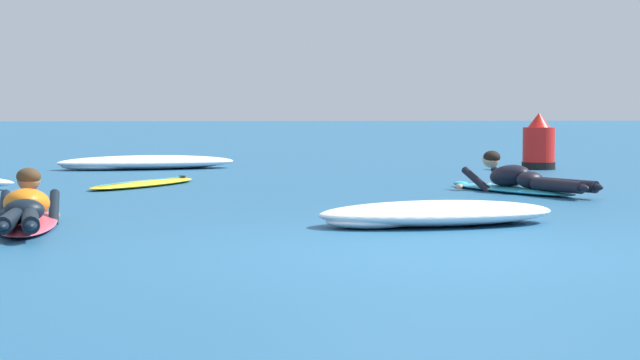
{
  "coord_description": "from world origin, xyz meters",
  "views": [
    {
      "loc": [
        -1.6,
        -8.13,
        1.05
      ],
      "look_at": [
        -0.52,
        3.93,
        0.28
      ],
      "focal_mm": 65.4,
      "sensor_mm": 36.0,
      "label": 1
    }
  ],
  "objects_px": {
    "surfer_near": "(26,212)",
    "surfer_far": "(518,181)",
    "drifting_surfboard": "(144,183)",
    "channel_marker_buoy": "(539,147)"
  },
  "relations": [
    {
      "from": "surfer_near",
      "to": "surfer_far",
      "type": "height_order",
      "value": "same"
    },
    {
      "from": "drifting_surfboard",
      "to": "channel_marker_buoy",
      "type": "bearing_deg",
      "value": 28.99
    },
    {
      "from": "surfer_near",
      "to": "channel_marker_buoy",
      "type": "height_order",
      "value": "channel_marker_buoy"
    },
    {
      "from": "surfer_near",
      "to": "drifting_surfboard",
      "type": "distance_m",
      "value": 5.21
    },
    {
      "from": "channel_marker_buoy",
      "to": "drifting_surfboard",
      "type": "bearing_deg",
      "value": -151.01
    },
    {
      "from": "drifting_surfboard",
      "to": "surfer_far",
      "type": "bearing_deg",
      "value": -19.2
    },
    {
      "from": "surfer_far",
      "to": "drifting_surfboard",
      "type": "relative_size",
      "value": 1.12
    },
    {
      "from": "surfer_near",
      "to": "channel_marker_buoy",
      "type": "xyz_separation_m",
      "value": [
        6.93,
        8.61,
        0.23
      ]
    },
    {
      "from": "drifting_surfboard",
      "to": "channel_marker_buoy",
      "type": "xyz_separation_m",
      "value": [
        6.24,
        3.46,
        0.33
      ]
    },
    {
      "from": "surfer_far",
      "to": "drifting_surfboard",
      "type": "bearing_deg",
      "value": 160.8
    }
  ]
}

